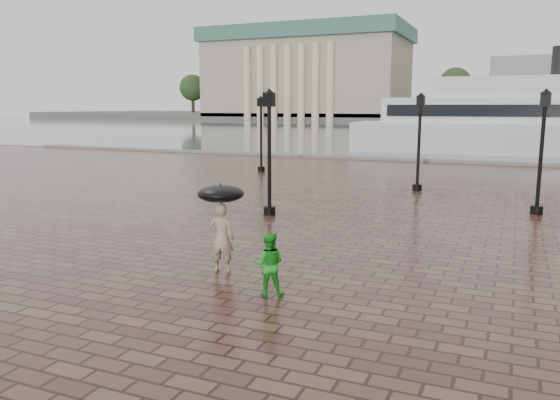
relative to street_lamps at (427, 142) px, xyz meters
name	(u,v)px	position (x,y,z in m)	size (l,w,h in m)	color
ground	(353,358)	(1.60, -17.60, -2.33)	(300.00, 300.00, 0.00)	#3D1F1B
harbour_water	(503,130)	(1.60, 74.40, -2.33)	(240.00, 240.00, 0.00)	#424E51
quay_edge	(481,164)	(1.60, 14.40, -2.33)	(80.00, 0.60, 0.30)	slate
far_shore	(509,117)	(1.60, 142.40, -1.33)	(300.00, 60.00, 2.00)	#4C4C47
museum	(307,71)	(-53.40, 127.01, 11.58)	(57.00, 32.50, 26.00)	gray
far_trees	(511,83)	(1.60, 120.40, 7.09)	(188.00, 8.00, 13.50)	#2D2119
street_lamps	(427,142)	(0.00, 0.00, 0.00)	(21.44, 14.44, 4.40)	black
adult_pedestrian	(222,238)	(-2.55, -14.43, -1.49)	(0.61, 0.40, 1.68)	tan
child_pedestrian	(269,264)	(-0.82, -15.50, -1.65)	(0.66, 0.51, 1.35)	green
ferry_near	(513,122)	(3.41, 24.29, 0.26)	(26.41, 6.93, 8.62)	silver
umbrella	(221,194)	(-2.55, -14.43, -0.43)	(1.10, 1.10, 1.14)	black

